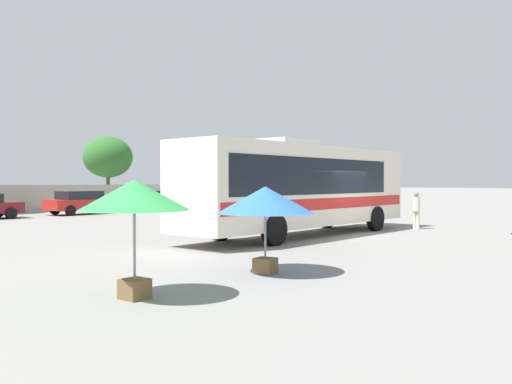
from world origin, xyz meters
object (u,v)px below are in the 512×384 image
(roadside_tree_midright, at_px, (108,157))
(parked_car_rightmost_grey, at_px, (156,200))
(vendor_umbrella_near_gate_blue, at_px, (265,201))
(vendor_umbrella_secondary_green, at_px, (134,198))
(coach_bus_cream_red, at_px, (300,185))
(roadside_tree_right, at_px, (207,158))
(parked_car_third_red, at_px, (82,202))
(attendant_by_bus_door, at_px, (416,208))

(roadside_tree_midright, bearing_deg, parked_car_rightmost_grey, -105.63)
(vendor_umbrella_near_gate_blue, relative_size, vendor_umbrella_secondary_green, 1.04)
(vendor_umbrella_near_gate_blue, bearing_deg, coach_bus_cream_red, 30.80)
(roadside_tree_midright, bearing_deg, coach_bus_cream_red, -110.43)
(coach_bus_cream_red, relative_size, vendor_umbrella_secondary_green, 5.55)
(vendor_umbrella_near_gate_blue, height_order, roadside_tree_midright, roadside_tree_midright)
(roadside_tree_right, bearing_deg, vendor_umbrella_near_gate_blue, -132.28)
(parked_car_third_red, xyz_separation_m, roadside_tree_right, (18.13, 7.28, 3.63))
(attendant_by_bus_door, xyz_separation_m, vendor_umbrella_near_gate_blue, (-13.03, -2.20, 0.73))
(vendor_umbrella_secondary_green, xyz_separation_m, parked_car_third_red, (12.71, 22.66, -1.02))
(parked_car_third_red, xyz_separation_m, parked_car_rightmost_grey, (5.99, 0.12, -0.03))
(attendant_by_bus_door, bearing_deg, roadside_tree_midright, 80.80)
(vendor_umbrella_near_gate_blue, bearing_deg, parked_car_rightmost_grey, 56.46)
(vendor_umbrella_secondary_green, relative_size, roadside_tree_midright, 0.35)
(parked_car_third_red, bearing_deg, parked_car_rightmost_grey, 1.13)
(vendor_umbrella_near_gate_blue, xyz_separation_m, roadside_tree_right, (27.32, 30.04, 2.77))
(coach_bus_cream_red, bearing_deg, roadside_tree_midright, 69.57)
(coach_bus_cream_red, relative_size, parked_car_third_red, 2.58)
(parked_car_third_red, relative_size, roadside_tree_midright, 0.76)
(vendor_umbrella_near_gate_blue, distance_m, parked_car_rightmost_grey, 27.47)
(attendant_by_bus_door, relative_size, vendor_umbrella_secondary_green, 0.76)
(attendant_by_bus_door, xyz_separation_m, roadside_tree_right, (14.29, 27.85, 3.50))
(attendant_by_bus_door, xyz_separation_m, parked_car_rightmost_grey, (2.15, 20.69, -0.16))
(parked_car_rightmost_grey, height_order, roadside_tree_midright, roadside_tree_midright)
(roadside_tree_right, bearing_deg, parked_car_rightmost_grey, -149.47)
(parked_car_rightmost_grey, distance_m, roadside_tree_right, 14.56)
(attendant_by_bus_door, distance_m, vendor_umbrella_secondary_green, 16.71)
(vendor_umbrella_secondary_green, relative_size, parked_car_third_red, 0.46)
(coach_bus_cream_red, height_order, attendant_by_bus_door, coach_bus_cream_red)
(vendor_umbrella_secondary_green, bearing_deg, coach_bus_cream_red, 21.41)
(vendor_umbrella_near_gate_blue, distance_m, roadside_tree_right, 40.70)
(coach_bus_cream_red, bearing_deg, vendor_umbrella_near_gate_blue, -149.20)
(attendant_by_bus_door, bearing_deg, parked_car_third_red, 100.59)
(attendant_by_bus_door, relative_size, vendor_umbrella_near_gate_blue, 0.73)
(attendant_by_bus_door, height_order, roadside_tree_right, roadside_tree_right)
(vendor_umbrella_secondary_green, relative_size, roadside_tree_right, 0.35)
(coach_bus_cream_red, distance_m, parked_car_third_red, 18.53)
(attendant_by_bus_door, height_order, parked_car_rightmost_grey, attendant_by_bus_door)
(parked_car_third_red, relative_size, parked_car_rightmost_grey, 1.06)
(coach_bus_cream_red, xyz_separation_m, roadside_tree_midright, (10.70, 28.72, 2.28))
(vendor_umbrella_secondary_green, bearing_deg, vendor_umbrella_near_gate_blue, -1.78)
(attendant_by_bus_door, height_order, vendor_umbrella_secondary_green, vendor_umbrella_secondary_green)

